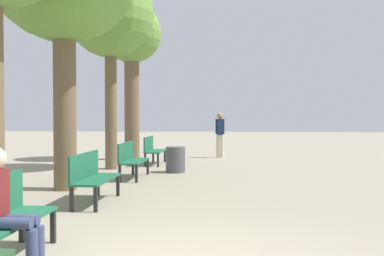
% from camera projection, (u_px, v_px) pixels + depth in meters
% --- Properties ---
extents(bench_row_1, '(0.50, 1.55, 0.93)m').
position_uv_depth(bench_row_1, '(91.00, 174.00, 7.92)').
color(bench_row_1, '#1E6042').
rests_on(bench_row_1, ground_plane).
extents(bench_row_2, '(0.50, 1.55, 0.93)m').
position_uv_depth(bench_row_2, '(131.00, 158.00, 11.11)').
color(bench_row_2, '#1E6042').
rests_on(bench_row_2, ground_plane).
extents(bench_row_3, '(0.50, 1.55, 0.93)m').
position_uv_depth(bench_row_3, '(152.00, 148.00, 14.31)').
color(bench_row_3, '#1E6042').
rests_on(bench_row_3, ground_plane).
extents(tree_row_2, '(2.64, 2.64, 6.04)m').
position_uv_depth(tree_row_2, '(110.00, 16.00, 12.96)').
color(tree_row_2, brown).
rests_on(tree_row_2, ground_plane).
extents(tree_row_3, '(2.21, 2.21, 5.80)m').
position_uv_depth(tree_row_3, '(132.00, 40.00, 15.81)').
color(tree_row_3, brown).
rests_on(tree_row_3, ground_plane).
extents(person_seated, '(0.60, 0.34, 1.30)m').
position_uv_depth(person_seated, '(6.00, 205.00, 4.41)').
color(person_seated, '#384260').
rests_on(person_seated, ground_plane).
extents(pedestrian_near, '(0.36, 0.25, 1.76)m').
position_uv_depth(pedestrian_near, '(220.00, 132.00, 16.68)').
color(pedestrian_near, beige).
rests_on(pedestrian_near, ground_plane).
extents(trash_bin, '(0.56, 0.56, 0.73)m').
position_uv_depth(trash_bin, '(176.00, 160.00, 12.28)').
color(trash_bin, '#4C4C51').
rests_on(trash_bin, ground_plane).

